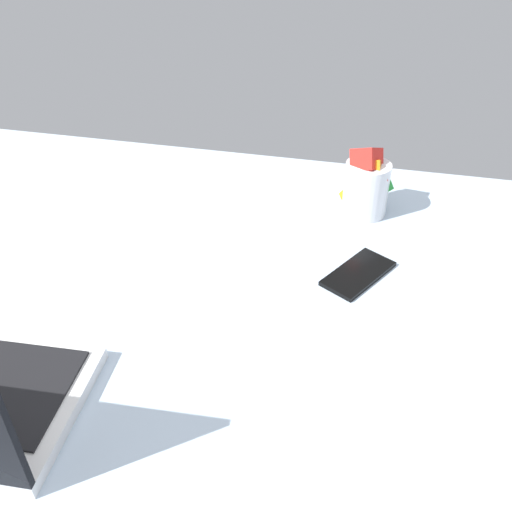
# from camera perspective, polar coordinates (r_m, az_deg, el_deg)

# --- Properties ---
(bed_mattress) EXTENTS (1.80, 1.40, 0.18)m
(bed_mattress) POSITION_cam_1_polar(r_m,az_deg,el_deg) (0.96, -13.46, -13.20)
(bed_mattress) COLOR silver
(bed_mattress) RESTS_ON ground
(snack_cup) EXTENTS (0.11, 0.09, 0.16)m
(snack_cup) POSITION_cam_1_polar(r_m,az_deg,el_deg) (1.17, 10.98, 6.89)
(snack_cup) COLOR silver
(snack_cup) RESTS_ON bed_mattress
(cell_phone) EXTENTS (0.13, 0.16, 0.01)m
(cell_phone) POSITION_cam_1_polar(r_m,az_deg,el_deg) (1.02, 10.16, -1.73)
(cell_phone) COLOR black
(cell_phone) RESTS_ON bed_mattress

